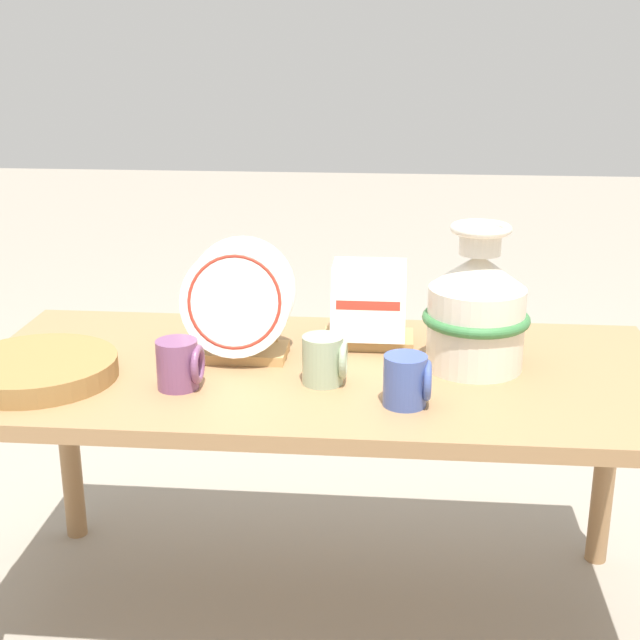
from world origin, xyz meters
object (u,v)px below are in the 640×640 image
ceramic_vase (477,308)px  wicker_charger_stack (37,369)px  mug_sage_glaze (325,360)px  mug_cobalt_glaze (408,381)px  dish_rack_square_plates (369,313)px  mug_plum_glaze (180,364)px  dish_rack_round_plates (238,311)px

ceramic_vase → wicker_charger_stack: (-0.93, -0.16, -0.11)m
wicker_charger_stack → mug_sage_glaze: mug_sage_glaze is taller
mug_sage_glaze → mug_cobalt_glaze: bearing=-30.2°
dish_rack_square_plates → mug_plum_glaze: (-0.38, -0.31, -0.02)m
mug_cobalt_glaze → mug_sage_glaze: 0.20m
ceramic_vase → dish_rack_round_plates: ceramic_vase is taller
dish_rack_round_plates → dish_rack_square_plates: 0.32m
wicker_charger_stack → mug_plum_glaze: mug_plum_glaze is taller
dish_rack_square_plates → mug_cobalt_glaze: bearing=-75.7°
dish_rack_square_plates → mug_sage_glaze: bearing=-107.6°
dish_rack_square_plates → wicker_charger_stack: bearing=-157.4°
wicker_charger_stack → mug_cobalt_glaze: mug_cobalt_glaze is taller
dish_rack_square_plates → mug_sage_glaze: 0.27m
ceramic_vase → dish_rack_square_plates: size_ratio=1.51×
dish_rack_square_plates → wicker_charger_stack: dish_rack_square_plates is taller
mug_cobalt_glaze → mug_sage_glaze: (-0.17, 0.10, 0.00)m
dish_rack_round_plates → mug_sage_glaze: dish_rack_round_plates is taller
wicker_charger_stack → mug_plum_glaze: bearing=-3.7°
dish_rack_square_plates → dish_rack_round_plates: bearing=-156.5°
ceramic_vase → dish_rack_round_plates: bearing=179.1°
ceramic_vase → wicker_charger_stack: size_ratio=0.94×
dish_rack_square_plates → wicker_charger_stack: 0.75m
mug_sage_glaze → ceramic_vase: bearing=21.1°
mug_plum_glaze → mug_cobalt_glaze: (0.47, -0.05, 0.00)m
ceramic_vase → mug_sage_glaze: (-0.32, -0.12, -0.08)m
mug_plum_glaze → mug_sage_glaze: 0.30m
dish_rack_square_plates → mug_plum_glaze: 0.49m
dish_rack_square_plates → mug_cobalt_glaze: (0.09, -0.36, -0.02)m
dish_rack_round_plates → mug_plum_glaze: bearing=-116.3°
mug_sage_glaze → dish_rack_square_plates: bearing=72.4°
dish_rack_round_plates → mug_cobalt_glaze: dish_rack_round_plates is taller
mug_plum_glaze → mug_cobalt_glaze: 0.47m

